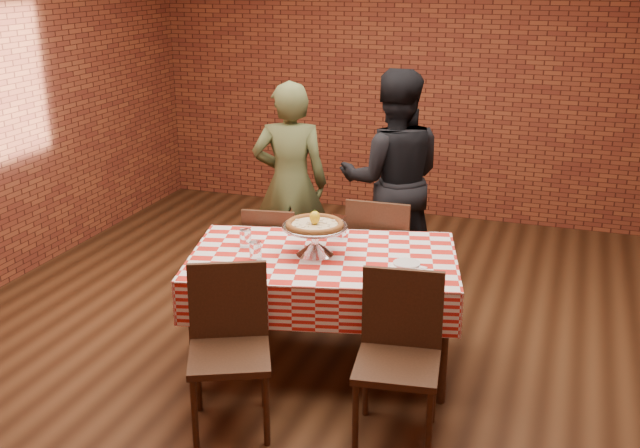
% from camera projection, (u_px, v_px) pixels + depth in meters
% --- Properties ---
extents(ground, '(6.00, 6.00, 0.00)m').
position_uv_depth(ground, '(320.00, 338.00, 5.37)').
color(ground, black).
rests_on(ground, ground).
extents(back_wall, '(5.50, 0.00, 5.50)m').
position_uv_depth(back_wall, '(418.00, 74.00, 7.58)').
color(back_wall, maroon).
rests_on(back_wall, ground).
extents(table, '(1.84, 1.35, 0.75)m').
position_uv_depth(table, '(323.00, 310.00, 4.93)').
color(table, '#3C2314').
rests_on(table, ground).
extents(tablecloth, '(1.88, 1.39, 0.28)m').
position_uv_depth(tablecloth, '(323.00, 276.00, 4.85)').
color(tablecloth, red).
rests_on(tablecloth, table).
extents(pizza_stand, '(0.60, 0.60, 0.19)m').
position_uv_depth(pizza_stand, '(315.00, 240.00, 4.79)').
color(pizza_stand, silver).
rests_on(pizza_stand, tablecloth).
extents(pizza, '(0.51, 0.51, 0.03)m').
position_uv_depth(pizza, '(315.00, 225.00, 4.76)').
color(pizza, beige).
rests_on(pizza, pizza_stand).
extents(lemon, '(0.09, 0.09, 0.09)m').
position_uv_depth(lemon, '(315.00, 218.00, 4.74)').
color(lemon, yellow).
rests_on(lemon, pizza).
extents(water_glass_left, '(0.09, 0.09, 0.12)m').
position_uv_depth(water_glass_left, '(256.00, 251.00, 4.71)').
color(water_glass_left, white).
rests_on(water_glass_left, tablecloth).
extents(water_glass_right, '(0.09, 0.09, 0.12)m').
position_uv_depth(water_glass_right, '(245.00, 238.00, 4.92)').
color(water_glass_right, white).
rests_on(water_glass_right, tablecloth).
extents(side_plate, '(0.20, 0.20, 0.01)m').
position_uv_depth(side_plate, '(407.00, 263.00, 4.66)').
color(side_plate, white).
rests_on(side_plate, tablecloth).
extents(sweetener_packet_a, '(0.06, 0.05, 0.00)m').
position_uv_depth(sweetener_packet_a, '(415.00, 266.00, 4.62)').
color(sweetener_packet_a, white).
rests_on(sweetener_packet_a, tablecloth).
extents(sweetener_packet_b, '(0.06, 0.04, 0.00)m').
position_uv_depth(sweetener_packet_b, '(423.00, 268.00, 4.60)').
color(sweetener_packet_b, white).
rests_on(sweetener_packet_b, tablecloth).
extents(condiment_caddy, '(0.11, 0.09, 0.15)m').
position_uv_depth(condiment_caddy, '(337.00, 227.00, 5.09)').
color(condiment_caddy, silver).
rests_on(condiment_caddy, tablecloth).
extents(chair_near_left, '(0.59, 0.59, 0.93)m').
position_uv_depth(chair_near_left, '(229.00, 354.00, 4.20)').
color(chair_near_left, '#3C2314').
rests_on(chair_near_left, ground).
extents(chair_near_right, '(0.50, 0.50, 0.93)m').
position_uv_depth(chair_near_right, '(397.00, 363.00, 4.10)').
color(chair_near_right, '#3C2314').
rests_on(chair_near_right, ground).
extents(chair_far_left, '(0.43, 0.43, 0.86)m').
position_uv_depth(chair_far_left, '(275.00, 259.00, 5.63)').
color(chair_far_left, '#3C2314').
rests_on(chair_far_left, ground).
extents(chair_far_right, '(0.47, 0.47, 0.94)m').
position_uv_depth(chair_far_right, '(383.00, 255.00, 5.60)').
color(chair_far_right, '#3C2314').
rests_on(chair_far_right, ground).
extents(diner_olive, '(0.69, 0.55, 1.65)m').
position_uv_depth(diner_olive, '(290.00, 184.00, 6.10)').
color(diner_olive, '#49512D').
rests_on(diner_olive, ground).
extents(diner_black, '(1.01, 0.88, 1.75)m').
position_uv_depth(diner_black, '(393.00, 180.00, 6.02)').
color(diner_black, black).
rests_on(diner_black, ground).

